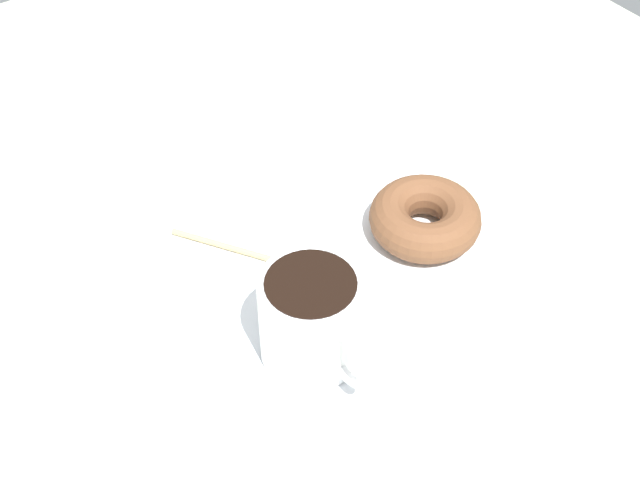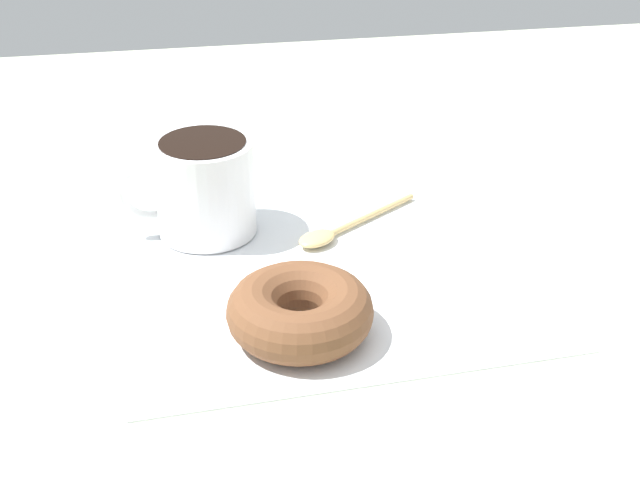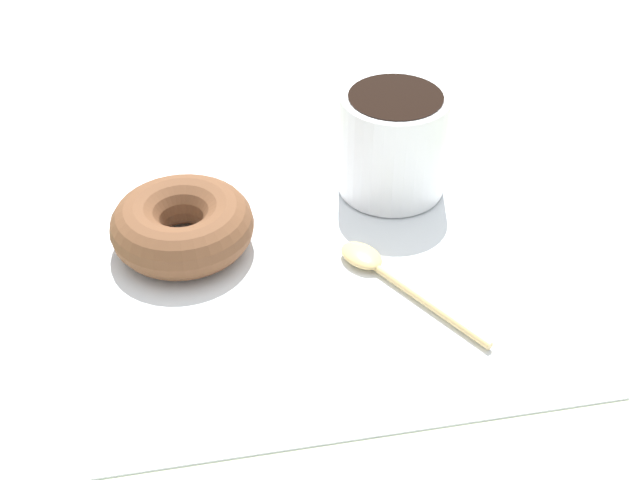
{
  "view_description": "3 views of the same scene",
  "coord_description": "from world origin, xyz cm",
  "views": [
    {
      "loc": [
        -31.1,
        -48.66,
        59.77
      ],
      "look_at": [
        2.15,
        -1.46,
        2.3
      ],
      "focal_mm": 50.0,
      "sensor_mm": 36.0,
      "label": 1
    },
    {
      "loc": [
        64.4,
        -12.75,
        37.77
      ],
      "look_at": [
        2.15,
        -1.46,
        2.3
      ],
      "focal_mm": 50.0,
      "sensor_mm": 36.0,
      "label": 2
    },
    {
      "loc": [
        8.99,
        48.47,
        41.88
      ],
      "look_at": [
        2.15,
        -1.46,
        2.3
      ],
      "focal_mm": 50.0,
      "sensor_mm": 36.0,
      "label": 3
    }
  ],
  "objects": [
    {
      "name": "napkin",
      "position": [
        2.15,
        -1.46,
        0.15
      ],
      "size": [
        34.48,
        34.48,
        0.3
      ],
      "primitive_type": "cube",
      "rotation": [
        0.0,
        0.0,
        0.05
      ],
      "color": "white",
      "rests_on": "ground_plane"
    },
    {
      "name": "donut",
      "position": [
        11.97,
        -4.7,
        2.22
      ],
      "size": [
        10.62,
        10.62,
        3.83
      ],
      "primitive_type": "torus",
      "color": "brown",
      "rests_on": "napkin"
    },
    {
      "name": "spoon",
      "position": [
        -2.02,
        0.54,
        0.7
      ],
      "size": [
        8.98,
        12.52,
        0.9
      ],
      "color": "#D8B772",
      "rests_on": "napkin"
    },
    {
      "name": "ground_plane",
      "position": [
        0.0,
        0.0,
        -1.0
      ],
      "size": [
        120.0,
        120.0,
        2.0
      ],
      "primitive_type": "cube",
      "color": "beige"
    },
    {
      "name": "coffee_cup",
      "position": [
        -4.87,
        -10.36,
        4.65
      ],
      "size": [
        8.53,
        11.78,
        8.41
      ],
      "color": "white",
      "rests_on": "napkin"
    }
  ]
}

